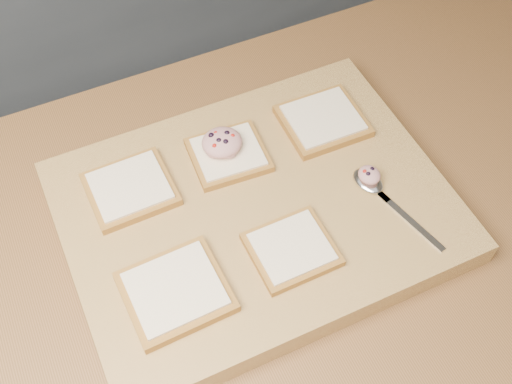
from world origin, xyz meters
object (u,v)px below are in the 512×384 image
Objects in this scene: bread_far_center at (228,154)px; spoon at (374,187)px; tuna_salad_dollop at (222,142)px; cutting_board at (256,212)px.

bread_far_center reaches higher than spoon.
bread_far_center is 0.02m from tuna_salad_dollop.
tuna_salad_dollop is (-0.01, 0.01, 0.02)m from bread_far_center.
bread_far_center reaches higher than cutting_board.
cutting_board is at bearing -85.45° from tuna_salad_dollop.
cutting_board is 8.94× the size of tuna_salad_dollop.
tuna_salad_dollop is at bearing 124.27° from bread_far_center.
cutting_board is 4.65× the size of bread_far_center.
spoon is at bearing -40.99° from tuna_salad_dollop.
bread_far_center is at bearing 139.70° from spoon.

